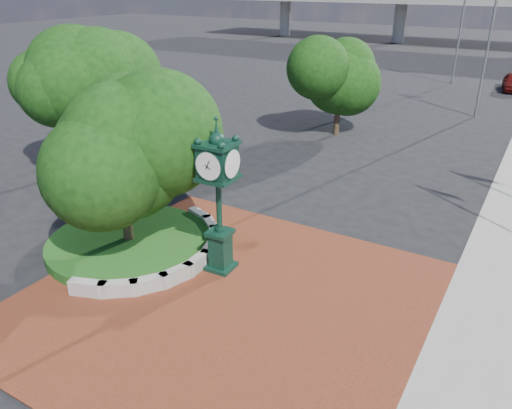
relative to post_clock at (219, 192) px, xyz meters
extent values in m
plane|color=black|center=(1.15, -0.50, -2.96)|extent=(200.00, 200.00, 0.00)
cube|color=maroon|center=(1.15, -1.50, -2.94)|extent=(12.00, 12.00, 0.04)
cube|color=#9E9B93|center=(-2.76, -3.50, -2.69)|extent=(1.29, 0.76, 0.54)
cube|color=#9E9B93|center=(-1.90, -3.03, -2.69)|extent=(1.20, 1.04, 0.54)
cube|color=#9E9B93|center=(-1.23, -2.33, -2.69)|extent=(1.00, 1.22, 0.54)
cube|color=#9E9B93|center=(-0.80, -1.46, -2.69)|extent=(0.71, 1.30, 0.54)
cube|color=#9E9B93|center=(-0.65, -0.50, -2.69)|extent=(0.35, 1.25, 0.54)
cube|color=#9E9B93|center=(-0.80, 0.47, -2.69)|extent=(0.71, 1.30, 0.54)
cube|color=#9E9B93|center=(-1.23, 1.34, -2.69)|extent=(1.00, 1.22, 0.54)
cube|color=#9E9B93|center=(-1.90, 2.04, -2.69)|extent=(1.20, 1.04, 0.54)
cube|color=#9E9B93|center=(-2.76, 2.51, -2.69)|extent=(1.29, 0.76, 0.54)
cylinder|color=#144818|center=(-3.85, -0.50, -2.76)|extent=(6.10, 6.10, 0.40)
cube|color=#9E9B93|center=(1.15, 69.50, 3.54)|extent=(90.00, 12.00, 1.20)
cylinder|color=#9E9B93|center=(-33.85, 69.50, 0.04)|extent=(1.80, 1.80, 6.00)
cylinder|color=#9E9B93|center=(-13.85, 69.50, 0.04)|extent=(1.80, 1.80, 6.00)
cylinder|color=#38281C|center=(-3.85, -0.50, -1.88)|extent=(0.36, 0.36, 2.17)
sphere|color=#10340E|center=(-3.85, -0.50, 0.77)|extent=(5.20, 5.20, 5.20)
cylinder|color=#38281C|center=(-11.85, 4.50, -1.74)|extent=(0.36, 0.36, 2.45)
sphere|color=#10340E|center=(-11.85, 4.50, 1.17)|extent=(5.60, 5.60, 5.60)
cylinder|color=#38281C|center=(-2.85, 17.50, -2.00)|extent=(0.36, 0.36, 1.92)
sphere|color=#10340E|center=(-2.85, 17.50, 0.28)|extent=(4.40, 4.40, 4.40)
cube|color=black|center=(0.00, 0.00, -2.87)|extent=(0.95, 0.95, 0.18)
cube|color=black|center=(0.00, 0.00, -2.17)|extent=(0.65, 0.65, 1.25)
cube|color=black|center=(0.00, 0.00, -1.51)|extent=(0.83, 0.83, 0.14)
cylinder|color=black|center=(0.00, 0.00, -0.48)|extent=(0.19, 0.19, 1.93)
cube|color=black|center=(0.00, 0.00, 1.07)|extent=(1.06, 1.06, 1.02)
cylinder|color=white|center=(0.02, -0.53, 1.07)|extent=(0.91, 0.11, 0.91)
cylinder|color=white|center=(-0.02, 0.53, 1.07)|extent=(0.91, 0.11, 0.91)
cylinder|color=white|center=(-0.53, -0.02, 1.07)|extent=(0.11, 0.91, 0.91)
cylinder|color=white|center=(0.53, 0.02, 1.07)|extent=(0.11, 0.91, 0.91)
sphere|color=black|center=(0.00, 0.00, 1.77)|extent=(0.50, 0.50, 0.50)
cone|color=black|center=(0.00, 0.00, 2.15)|extent=(0.20, 0.20, 0.57)
cylinder|color=slate|center=(4.24, 26.98, 1.73)|extent=(0.17, 0.17, 9.39)
cylinder|color=slate|center=(0.26, 38.95, 2.14)|extent=(0.18, 0.18, 10.20)
camera|label=1|loc=(8.73, -12.33, 6.42)|focal=35.00mm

